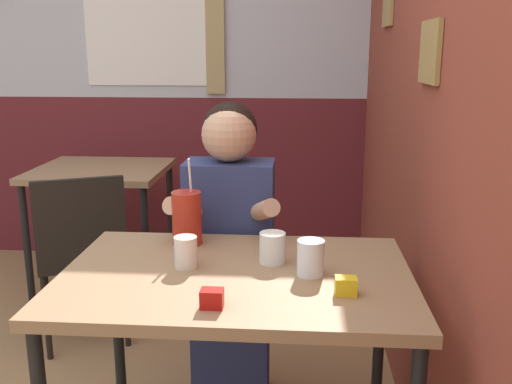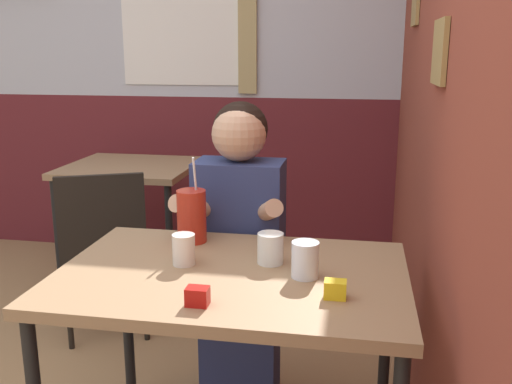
# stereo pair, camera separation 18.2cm
# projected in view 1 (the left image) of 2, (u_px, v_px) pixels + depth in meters

# --- Properties ---
(brick_wall_right) EXTENTS (0.08, 4.41, 2.70)m
(brick_wall_right) POSITION_uv_depth(u_px,v_px,m) (409.00, 62.00, 2.44)
(brick_wall_right) COLOR brown
(brick_wall_right) RESTS_ON ground_plane
(back_wall) EXTENTS (5.54, 0.09, 2.70)m
(back_wall) POSITION_uv_depth(u_px,v_px,m) (171.00, 58.00, 3.73)
(back_wall) COLOR silver
(back_wall) RESTS_ON ground_plane
(main_table) EXTENTS (1.06, 0.72, 0.75)m
(main_table) POSITION_uv_depth(u_px,v_px,m) (236.00, 293.00, 1.75)
(main_table) COLOR #93704C
(main_table) RESTS_ON ground_plane
(background_table) EXTENTS (0.74, 0.68, 0.75)m
(background_table) POSITION_uv_depth(u_px,v_px,m) (101.00, 183.00, 3.31)
(background_table) COLOR #93704C
(background_table) RESTS_ON ground_plane
(chair_near_window) EXTENTS (0.53, 0.53, 0.85)m
(chair_near_window) POSITION_uv_depth(u_px,v_px,m) (81.00, 247.00, 2.70)
(chair_near_window) COLOR black
(chair_near_window) RESTS_ON ground_plane
(person_seated) EXTENTS (0.42, 0.41, 1.22)m
(person_seated) POSITION_uv_depth(u_px,v_px,m) (230.00, 248.00, 2.24)
(person_seated) COLOR navy
(person_seated) RESTS_ON ground_plane
(cocktail_pitcher) EXTENTS (0.10, 0.10, 0.30)m
(cocktail_pitcher) POSITION_uv_depth(u_px,v_px,m) (187.00, 218.00, 1.97)
(cocktail_pitcher) COLOR #B22819
(cocktail_pitcher) RESTS_ON main_table
(glass_near_pitcher) EXTENTS (0.08, 0.08, 0.11)m
(glass_near_pitcher) POSITION_uv_depth(u_px,v_px,m) (311.00, 258.00, 1.70)
(glass_near_pitcher) COLOR silver
(glass_near_pitcher) RESTS_ON main_table
(glass_center) EXTENTS (0.08, 0.08, 0.10)m
(glass_center) POSITION_uv_depth(u_px,v_px,m) (272.00, 248.00, 1.80)
(glass_center) COLOR silver
(glass_center) RESTS_ON main_table
(glass_far_side) EXTENTS (0.07, 0.07, 0.10)m
(glass_far_side) POSITION_uv_depth(u_px,v_px,m) (186.00, 252.00, 1.76)
(glass_far_side) COLOR silver
(glass_far_side) RESTS_ON main_table
(condiment_ketchup) EXTENTS (0.06, 0.04, 0.05)m
(condiment_ketchup) POSITION_uv_depth(u_px,v_px,m) (212.00, 299.00, 1.49)
(condiment_ketchup) COLOR #B7140F
(condiment_ketchup) RESTS_ON main_table
(condiment_mustard) EXTENTS (0.06, 0.04, 0.05)m
(condiment_mustard) POSITION_uv_depth(u_px,v_px,m) (346.00, 286.00, 1.57)
(condiment_mustard) COLOR yellow
(condiment_mustard) RESTS_ON main_table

